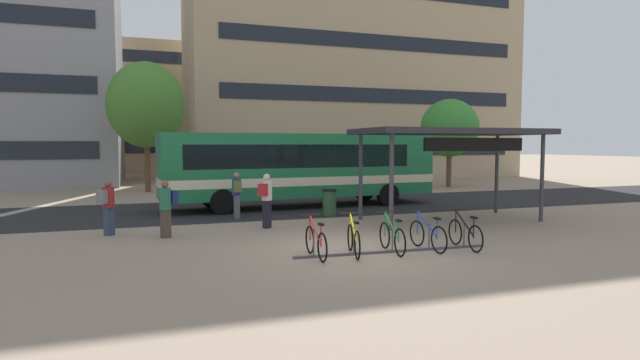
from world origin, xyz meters
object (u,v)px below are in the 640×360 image
parked_bicycle_yellow_1 (354,240)px  parked_bicycle_blue_3 (428,235)px  parked_bicycle_black_4 (465,234)px  commuter_navy_pack_2 (166,205)px  parked_bicycle_green_2 (392,238)px  transit_shelter (452,134)px  commuter_olive_pack_3 (237,192)px  commuter_red_pack_0 (266,197)px  trash_bin (329,202)px  street_tree_0 (146,105)px  street_tree_1 (450,128)px  city_bus (302,166)px  commuter_grey_pack_1 (108,204)px  parked_bicycle_red_0 (316,242)px

parked_bicycle_yellow_1 → parked_bicycle_blue_3: same height
parked_bicycle_black_4 → commuter_navy_pack_2: commuter_navy_pack_2 is taller
parked_bicycle_green_2 → transit_shelter: size_ratio=0.25×
parked_bicycle_green_2 → transit_shelter: (4.48, 4.16, 2.71)m
commuter_olive_pack_3 → transit_shelter: bearing=-110.0°
commuter_red_pack_0 → trash_bin: size_ratio=1.74×
trash_bin → transit_shelter: bearing=-34.5°
street_tree_0 → street_tree_1: (18.36, -2.94, -1.22)m
city_bus → street_tree_1: size_ratio=2.15×
city_bus → parked_bicycle_blue_3: (0.36, -9.88, -1.39)m
transit_shelter → street_tree_0: (-10.23, 15.37, 1.91)m
street_tree_0 → commuter_red_pack_0: bearing=-76.4°
parked_bicycle_blue_3 → commuter_navy_pack_2: commuter_navy_pack_2 is taller
parked_bicycle_black_4 → street_tree_0: street_tree_0 is taller
commuter_red_pack_0 → commuter_navy_pack_2: commuter_red_pack_0 is taller
commuter_grey_pack_1 → street_tree_0: (1.21, 14.59, 4.03)m
parked_bicycle_green_2 → commuter_red_pack_0: commuter_red_pack_0 is taller
parked_bicycle_yellow_1 → transit_shelter: transit_shelter is taller
transit_shelter → commuter_red_pack_0: size_ratio=3.77×
city_bus → commuter_grey_pack_1: (-7.63, -4.92, -0.80)m
transit_shelter → commuter_navy_pack_2: (-9.80, -0.14, -2.13)m
street_tree_0 → city_bus: bearing=-56.4°
parked_bicycle_black_4 → street_tree_1: (10.56, 16.77, 3.40)m
parked_bicycle_blue_3 → street_tree_1: size_ratio=0.31×
parked_bicycle_green_2 → trash_bin: size_ratio=1.67×
commuter_navy_pack_2 → parked_bicycle_green_2: bearing=121.0°
parked_bicycle_blue_3 → trash_bin: bearing=-0.3°
parked_bicycle_blue_3 → street_tree_1: street_tree_1 is taller
parked_bicycle_yellow_1 → parked_bicycle_green_2: size_ratio=0.98×
commuter_grey_pack_1 → street_tree_0: street_tree_0 is taller
parked_bicycle_red_0 → transit_shelter: 8.14m
parked_bicycle_black_4 → commuter_red_pack_0: bearing=45.5°
transit_shelter → commuter_grey_pack_1: bearing=176.6°
parked_bicycle_blue_3 → street_tree_1: bearing=-37.3°
city_bus → commuter_navy_pack_2: (-5.98, -5.84, -0.80)m
parked_bicycle_black_4 → trash_bin: 7.01m
commuter_red_pack_0 → parked_bicycle_black_4: bearing=-97.3°
commuter_grey_pack_1 → street_tree_1: size_ratio=0.30×
commuter_red_pack_0 → street_tree_0: street_tree_0 is taller
commuter_navy_pack_2 → street_tree_0: 16.03m
parked_bicycle_red_0 → parked_bicycle_green_2: 2.02m
transit_shelter → city_bus: bearing=124.3°
city_bus → street_tree_1: street_tree_1 is taller
city_bus → commuter_olive_pack_3: (-3.37, -2.70, -0.79)m
parked_bicycle_green_2 → trash_bin: bearing=-1.5°
commuter_navy_pack_2 → trash_bin: bearing=-178.0°
city_bus → street_tree_0: (-6.42, 9.67, 3.23)m
city_bus → street_tree_0: 12.05m
transit_shelter → commuter_navy_pack_2: bearing=-178.7°
parked_bicycle_red_0 → parked_bicycle_green_2: same height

